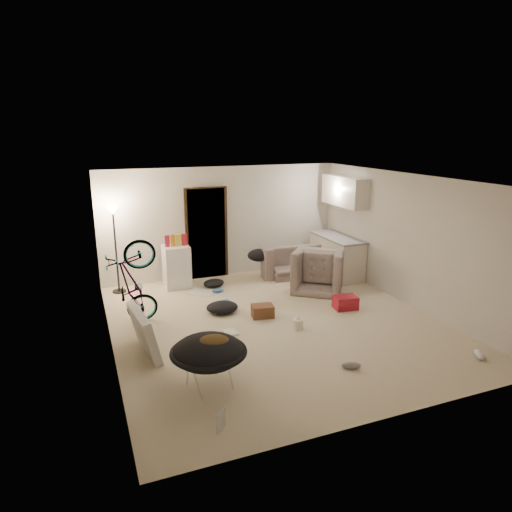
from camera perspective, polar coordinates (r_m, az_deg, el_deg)
name	(u,v)px	position (r m, az deg, el deg)	size (l,w,h in m)	color
floor	(276,323)	(8.11, 2.46, -8.40)	(5.50, 6.00, 0.02)	beige
ceiling	(277,179)	(7.46, 2.68, 9.60)	(5.50, 6.00, 0.02)	white
wall_back	(223,222)	(10.43, -4.20, 4.27)	(5.50, 0.02, 2.50)	silver
wall_front	(388,322)	(5.24, 16.22, -7.89)	(5.50, 0.02, 2.50)	silver
wall_left	(105,272)	(7.07, -18.35, -1.96)	(0.02, 6.00, 2.50)	silver
wall_right	(409,240)	(9.14, 18.59, 1.88)	(0.02, 6.00, 2.50)	silver
doorway	(206,234)	(10.33, -6.22, 2.81)	(0.85, 0.10, 2.04)	black
door_trim	(207,234)	(10.31, -6.18, 2.77)	(0.97, 0.04, 2.10)	#322111
floor_lamp	(114,231)	(9.64, -17.29, 3.01)	(0.28, 0.28, 1.81)	black
kitchen_counter	(337,257)	(10.71, 10.05, -0.09)	(0.60, 1.50, 0.88)	beige
counter_top	(338,237)	(10.60, 10.17, 2.31)	(0.64, 1.54, 0.04)	gray
kitchen_uppers	(345,191)	(10.48, 11.05, 7.96)	(0.38, 1.40, 0.65)	beige
sofa	(297,262)	(10.76, 5.15, -0.79)	(1.83, 0.72, 0.54)	#353B34
armchair	(320,273)	(9.79, 8.01, -2.15)	(1.03, 0.90, 0.67)	#353B34
bicycle	(134,302)	(8.17, -15.02, -5.58)	(0.54, 1.56, 0.82)	black
book_asset	(217,434)	(5.46, -4.88, -21.26)	(0.18, 0.25, 0.02)	maroon
mini_fridge	(177,266)	(9.91, -9.89, -1.29)	(0.53, 0.53, 0.90)	white
snack_box_0	(167,242)	(9.73, -11.02, 1.70)	(0.10, 0.07, 0.30)	maroon
snack_box_1	(173,242)	(9.75, -10.33, 1.76)	(0.10, 0.07, 0.30)	#BA7117
snack_box_2	(179,241)	(9.78, -9.64, 1.83)	(0.10, 0.07, 0.30)	gold
snack_box_3	(184,241)	(9.80, -8.95, 1.89)	(0.10, 0.07, 0.30)	maroon
saucer_chair	(209,358)	(6.07, -5.93, -12.60)	(1.00, 1.00, 0.71)	silver
hoodie	(213,344)	(5.97, -5.43, -10.93)	(0.48, 0.40, 0.22)	#4C371A
sofa_drape	(260,255)	(10.31, 0.46, 0.12)	(0.56, 0.46, 0.28)	black
tv_box	(144,332)	(7.13, -13.84, -9.22)	(0.13, 1.05, 0.69)	silver
drink_case_a	(263,311)	(8.30, 0.83, -6.90)	(0.39, 0.28, 0.22)	brown
drink_case_b	(345,302)	(8.83, 11.11, -5.72)	(0.42, 0.31, 0.25)	maroon
juicer	(298,323)	(7.86, 5.27, -8.38)	(0.17, 0.17, 0.25)	white
newspaper	(202,292)	(9.61, -6.81, -4.51)	(0.43, 0.56, 0.01)	silver
book_blue	(227,303)	(8.95, -3.70, -5.89)	(0.22, 0.31, 0.03)	#2E5EA8
book_white	(230,332)	(7.73, -3.22, -9.49)	(0.21, 0.27, 0.03)	silver
shoe_0	(218,291)	(9.54, -4.81, -4.34)	(0.25, 0.10, 0.09)	#2E5EA8
shoe_3	(351,365)	(6.78, 11.79, -13.25)	(0.28, 0.11, 0.10)	slate
shoe_4	(479,354)	(7.69, 26.07, -10.96)	(0.29, 0.12, 0.11)	white
clothes_lump_a	(222,307)	(8.54, -4.25, -6.40)	(0.59, 0.51, 0.19)	black
clothes_lump_b	(214,283)	(9.93, -5.29, -3.38)	(0.47, 0.41, 0.14)	black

